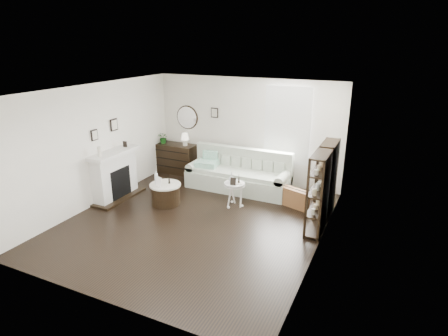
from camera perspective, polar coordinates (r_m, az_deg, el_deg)
The scene contains 18 objects.
room at distance 9.41m, azimuth 7.50°, elevation 6.64°, with size 5.50×5.50×5.50m.
fireplace at distance 9.15m, azimuth -16.25°, elevation -1.23°, with size 0.50×1.40×1.84m.
shelf_unit_far at distance 8.20m, azimuth 15.42°, elevation -1.56°, with size 0.30×0.80×1.60m.
shelf_unit_near at distance 7.37m, azimuth 14.14°, elevation -3.80°, with size 0.30×0.80×1.60m.
sofa at distance 9.41m, azimuth 2.30°, elevation -1.24°, with size 2.57×0.89×1.00m.
quilt at distance 9.56m, azimuth -2.63°, elevation 0.69°, with size 0.55×0.45×0.14m, color #227D64.
suitcase at distance 8.57m, azimuth 10.75°, elevation -4.53°, with size 0.64×0.21×0.43m, color brown.
dresser at distance 10.67m, azimuth -7.51°, elevation 1.52°, with size 1.23×0.53×0.82m.
table_lamp at distance 10.32m, azimuth -5.96°, elevation 4.37°, with size 0.22×0.22×0.35m, color beige, non-canonical shape.
potted_plant at distance 10.64m, azimuth -9.20°, elevation 4.57°, with size 0.28×0.25×0.32m, color #175016.
drum_table at distance 8.65m, azimuth -8.87°, elevation -3.93°, with size 0.71×0.71×0.49m.
pedestal_table at distance 8.33m, azimuth 1.60°, elevation -2.60°, with size 0.47×0.47×0.57m.
eiffel_drum at distance 8.52m, azimuth -8.37°, elevation -1.76°, with size 0.12×0.12×0.21m, color black, non-canonical shape.
bottle_drum at distance 8.54m, azimuth -10.28°, elevation -1.43°, with size 0.07×0.07×0.32m, color silver.
card_frame_drum at distance 8.41m, azimuth -9.93°, elevation -2.08°, with size 0.16×0.01×0.22m, color white.
eiffel_ped at distance 8.27m, azimuth 2.28°, elevation -1.72°, with size 0.11×0.11×0.18m, color black, non-canonical shape.
flask_ped at distance 8.32m, azimuth 1.15°, elevation -1.39°, with size 0.13×0.13×0.24m, color silver, non-canonical shape.
card_frame_ped at distance 8.17m, azimuth 1.40°, elevation -2.04°, with size 0.13×0.01×0.17m, color black.
Camera 1 is at (3.50, -6.07, 3.58)m, focal length 30.00 mm.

